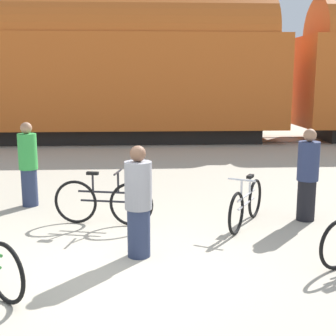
{
  "coord_description": "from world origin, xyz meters",
  "views": [
    {
      "loc": [
        0.39,
        -5.71,
        2.48
      ],
      "look_at": [
        0.78,
        1.34,
        1.1
      ],
      "focal_mm": 50.0,
      "sensor_mm": 36.0,
      "label": 1
    }
  ],
  "objects_px": {
    "bicycle_black": "(103,202)",
    "person_in_green": "(28,165)",
    "freight_train": "(131,66)",
    "person_in_grey": "(138,203)",
    "bicycle_silver": "(246,204)",
    "person_in_navy": "(308,176)"
  },
  "relations": [
    {
      "from": "freight_train",
      "to": "person_in_navy",
      "type": "relative_size",
      "value": 22.49
    },
    {
      "from": "person_in_grey",
      "to": "person_in_green",
      "type": "height_order",
      "value": "person_in_green"
    },
    {
      "from": "person_in_grey",
      "to": "person_in_navy",
      "type": "xyz_separation_m",
      "value": [
        2.91,
        1.53,
        0.02
      ]
    },
    {
      "from": "freight_train",
      "to": "bicycle_silver",
      "type": "bearing_deg",
      "value": -78.76
    },
    {
      "from": "freight_train",
      "to": "person_in_navy",
      "type": "distance_m",
      "value": 11.12
    },
    {
      "from": "bicycle_black",
      "to": "person_in_navy",
      "type": "xyz_separation_m",
      "value": [
        3.52,
        0.06,
        0.4
      ]
    },
    {
      "from": "freight_train",
      "to": "person_in_green",
      "type": "height_order",
      "value": "freight_train"
    },
    {
      "from": "bicycle_silver",
      "to": "person_in_green",
      "type": "xyz_separation_m",
      "value": [
        -3.94,
        1.45,
        0.44
      ]
    },
    {
      "from": "bicycle_silver",
      "to": "person_in_navy",
      "type": "bearing_deg",
      "value": 11.9
    },
    {
      "from": "bicycle_silver",
      "to": "person_in_green",
      "type": "bearing_deg",
      "value": 159.78
    },
    {
      "from": "person_in_grey",
      "to": "person_in_navy",
      "type": "height_order",
      "value": "person_in_navy"
    },
    {
      "from": "bicycle_black",
      "to": "bicycle_silver",
      "type": "bearing_deg",
      "value": -4.03
    },
    {
      "from": "bicycle_black",
      "to": "person_in_green",
      "type": "bearing_deg",
      "value": 140.03
    },
    {
      "from": "person_in_grey",
      "to": "person_in_green",
      "type": "xyz_separation_m",
      "value": [
        -2.14,
        2.74,
        0.04
      ]
    },
    {
      "from": "person_in_grey",
      "to": "bicycle_black",
      "type": "bearing_deg",
      "value": 60.09
    },
    {
      "from": "person_in_navy",
      "to": "freight_train",
      "type": "bearing_deg",
      "value": 162.44
    },
    {
      "from": "person_in_green",
      "to": "bicycle_silver",
      "type": "bearing_deg",
      "value": 17.45
    },
    {
      "from": "freight_train",
      "to": "person_in_grey",
      "type": "relative_size",
      "value": 23.09
    },
    {
      "from": "person_in_green",
      "to": "person_in_grey",
      "type": "bearing_deg",
      "value": -14.37
    },
    {
      "from": "bicycle_silver",
      "to": "bicycle_black",
      "type": "relative_size",
      "value": 0.9
    },
    {
      "from": "bicycle_black",
      "to": "person_in_green",
      "type": "xyz_separation_m",
      "value": [
        -1.53,
        1.28,
        0.42
      ]
    },
    {
      "from": "freight_train",
      "to": "bicycle_black",
      "type": "bearing_deg",
      "value": -91.57
    }
  ]
}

